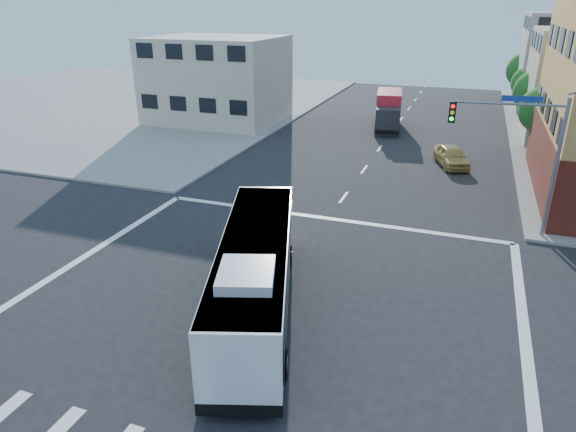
% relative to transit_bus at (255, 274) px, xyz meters
% --- Properties ---
extents(ground, '(120.00, 120.00, 0.00)m').
position_rel_transit_bus_xyz_m(ground, '(0.11, 0.32, -1.67)').
color(ground, black).
rests_on(ground, ground).
extents(sidewalk_nw, '(50.00, 50.00, 0.15)m').
position_rel_transit_bus_xyz_m(sidewalk_nw, '(-34.89, 35.32, -1.59)').
color(sidewalk_nw, gray).
rests_on(sidewalk_nw, ground).
extents(building_west, '(12.06, 10.06, 8.00)m').
position_rel_transit_bus_xyz_m(building_west, '(-16.91, 30.30, 2.34)').
color(building_west, '#C0B39F').
rests_on(building_west, ground).
extents(signal_mast_ne, '(7.91, 1.13, 8.07)m').
position_rel_transit_bus_xyz_m(signal_mast_ne, '(9.19, 10.94, 3.31)').
color(signal_mast_ne, slate).
rests_on(signal_mast_ne, ground).
extents(street_tree_a, '(3.60, 3.60, 5.53)m').
position_rel_transit_bus_xyz_m(street_tree_a, '(12.01, 28.25, 1.92)').
color(street_tree_a, '#361E13').
rests_on(street_tree_a, ground).
extents(street_tree_b, '(3.80, 3.80, 5.79)m').
position_rel_transit_bus_xyz_m(street_tree_b, '(12.01, 36.25, 2.09)').
color(street_tree_b, '#361E13').
rests_on(street_tree_b, ground).
extents(street_tree_c, '(3.40, 3.40, 5.29)m').
position_rel_transit_bus_xyz_m(street_tree_c, '(12.01, 44.25, 1.79)').
color(street_tree_c, '#361E13').
rests_on(street_tree_c, ground).
extents(street_tree_d, '(4.00, 4.00, 6.03)m').
position_rel_transit_bus_xyz_m(street_tree_d, '(12.01, 52.25, 2.21)').
color(street_tree_d, '#361E13').
rests_on(street_tree_d, ground).
extents(transit_bus, '(5.92, 11.70, 3.41)m').
position_rel_transit_bus_xyz_m(transit_bus, '(0.00, 0.00, 0.00)').
color(transit_bus, black).
rests_on(transit_bus, ground).
extents(box_truck, '(3.21, 7.59, 3.31)m').
position_rel_transit_bus_xyz_m(box_truck, '(-0.55, 32.74, -0.06)').
color(box_truck, '#26262B').
rests_on(box_truck, ground).
extents(parked_car, '(3.08, 4.63, 1.47)m').
position_rel_transit_bus_xyz_m(parked_car, '(5.83, 22.28, -0.93)').
color(parked_car, tan).
rests_on(parked_car, ground).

